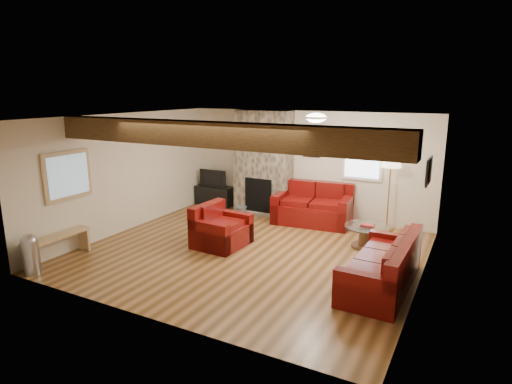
% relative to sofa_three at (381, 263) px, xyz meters
% --- Properties ---
extents(room, '(8.00, 8.00, 8.00)m').
position_rel_sofa_three_xyz_m(room, '(-2.48, 0.35, 0.86)').
color(room, '#533616').
rests_on(room, ground).
extents(floor, '(6.00, 6.00, 0.00)m').
position_rel_sofa_three_xyz_m(floor, '(-2.48, 0.35, -0.39)').
color(floor, '#533616').
rests_on(floor, ground).
extents(oak_beam, '(6.00, 0.36, 0.38)m').
position_rel_sofa_three_xyz_m(oak_beam, '(-2.48, -0.90, 1.92)').
color(oak_beam, black).
rests_on(oak_beam, room).
extents(chimney_breast, '(1.40, 0.67, 2.50)m').
position_rel_sofa_three_xyz_m(chimney_breast, '(-3.48, 2.84, 0.83)').
color(chimney_breast, '#3B342D').
rests_on(chimney_breast, floor).
extents(back_window, '(0.90, 0.08, 1.10)m').
position_rel_sofa_three_xyz_m(back_window, '(-1.13, 3.06, 1.16)').
color(back_window, silver).
rests_on(back_window, room).
extents(hatch_window, '(0.08, 1.00, 0.90)m').
position_rel_sofa_three_xyz_m(hatch_window, '(-5.44, -1.15, 1.06)').
color(hatch_window, tan).
rests_on(hatch_window, room).
extents(ceiling_dome, '(0.40, 0.40, 0.18)m').
position_rel_sofa_three_xyz_m(ceiling_dome, '(-1.58, 1.25, 2.05)').
color(ceiling_dome, white).
rests_on(ceiling_dome, room).
extents(artwork_back, '(0.42, 0.06, 0.52)m').
position_rel_sofa_three_xyz_m(artwork_back, '(-2.33, 3.06, 1.31)').
color(artwork_back, black).
rests_on(artwork_back, room).
extents(artwork_right, '(0.06, 0.55, 0.42)m').
position_rel_sofa_three_xyz_m(artwork_right, '(0.48, 0.65, 1.36)').
color(artwork_right, black).
rests_on(artwork_right, room).
extents(sofa_three, '(0.90, 2.06, 0.79)m').
position_rel_sofa_three_xyz_m(sofa_three, '(0.00, 0.00, 0.00)').
color(sofa_three, '#430409').
rests_on(sofa_three, floor).
extents(loveseat, '(1.80, 1.15, 0.91)m').
position_rel_sofa_three_xyz_m(loveseat, '(-2.08, 2.58, 0.06)').
color(loveseat, '#430409').
rests_on(loveseat, floor).
extents(armchair_red, '(0.92, 1.04, 0.80)m').
position_rel_sofa_three_xyz_m(armchair_red, '(-3.13, 0.38, 0.01)').
color(armchair_red, '#430409').
rests_on(armchair_red, floor).
extents(coffee_table, '(0.86, 0.86, 0.45)m').
position_rel_sofa_three_xyz_m(coffee_table, '(-0.61, 1.63, -0.18)').
color(coffee_table, '#442B16').
rests_on(coffee_table, floor).
extents(tv_cabinet, '(1.02, 0.41, 0.51)m').
position_rel_sofa_three_xyz_m(tv_cabinet, '(-4.93, 2.88, -0.14)').
color(tv_cabinet, black).
rests_on(tv_cabinet, floor).
extents(television, '(0.78, 0.10, 0.45)m').
position_rel_sofa_three_xyz_m(television, '(-4.93, 2.88, 0.34)').
color(television, black).
rests_on(television, tv_cabinet).
extents(floor_lamp, '(0.43, 0.43, 1.69)m').
position_rel_sofa_three_xyz_m(floor_lamp, '(-0.48, 2.90, 1.05)').
color(floor_lamp, '#B18349').
rests_on(floor_lamp, floor).
extents(pine_bench, '(0.29, 1.23, 0.46)m').
position_rel_sofa_three_xyz_m(pine_bench, '(-5.31, -1.60, -0.16)').
color(pine_bench, tan).
rests_on(pine_bench, floor).
extents(pedal_bin, '(0.33, 0.33, 0.68)m').
position_rel_sofa_three_xyz_m(pedal_bin, '(-5.20, -2.20, -0.05)').
color(pedal_bin, '#9F9FA4').
rests_on(pedal_bin, floor).
extents(coal_bucket, '(0.32, 0.32, 0.30)m').
position_rel_sofa_three_xyz_m(coal_bucket, '(-3.71, 2.14, -0.25)').
color(coal_bucket, slate).
rests_on(coal_bucket, floor).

